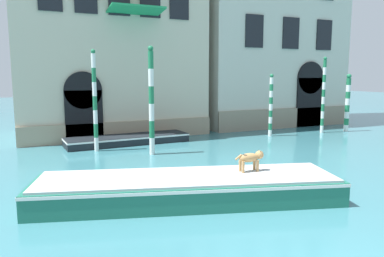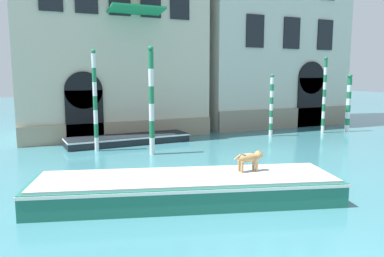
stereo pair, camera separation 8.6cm
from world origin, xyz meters
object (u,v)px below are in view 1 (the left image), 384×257
(boat_moored_near_palazzo, at_px, (128,139))
(mooring_pole_1, at_px, (95,101))
(mooring_pole_3, at_px, (151,101))
(boat_foreground, at_px, (188,188))
(dog_on_deck, at_px, (251,158))
(mooring_pole_0, at_px, (347,103))
(mooring_pole_4, at_px, (271,105))
(mooring_pole_2, at_px, (323,95))

(boat_moored_near_palazzo, bearing_deg, mooring_pole_1, -149.31)
(mooring_pole_1, relative_size, mooring_pole_3, 0.98)
(boat_foreground, bearing_deg, dog_on_deck, 7.75)
(boat_moored_near_palazzo, bearing_deg, mooring_pole_0, -9.40)
(mooring_pole_1, height_order, mooring_pole_4, mooring_pole_1)
(mooring_pole_3, bearing_deg, mooring_pole_0, 6.05)
(mooring_pole_4, bearing_deg, dog_on_deck, -129.28)
(mooring_pole_2, distance_m, mooring_pole_4, 3.67)
(mooring_pole_3, bearing_deg, mooring_pole_4, 13.69)
(boat_moored_near_palazzo, height_order, mooring_pole_3, mooring_pole_3)
(boat_moored_near_palazzo, xyz_separation_m, mooring_pole_2, (11.61, -1.30, 2.05))
(boat_foreground, bearing_deg, mooring_pole_0, 45.45)
(dog_on_deck, bearing_deg, mooring_pole_2, 42.17)
(dog_on_deck, xyz_separation_m, mooring_pole_1, (-2.89, 8.29, 1.20))
(boat_moored_near_palazzo, height_order, mooring_pole_0, mooring_pole_0)
(mooring_pole_0, xyz_separation_m, mooring_pole_3, (-13.01, -1.38, 0.59))
(dog_on_deck, distance_m, mooring_pole_3, 6.70)
(mooring_pole_1, xyz_separation_m, mooring_pole_3, (2.09, -1.76, 0.05))
(mooring_pole_1, bearing_deg, mooring_pole_0, -1.47)
(boat_foreground, relative_size, dog_on_deck, 9.53)
(dog_on_deck, height_order, boat_moored_near_palazzo, dog_on_deck)
(boat_foreground, relative_size, mooring_pole_4, 2.46)
(mooring_pole_2, distance_m, mooring_pole_3, 11.42)
(mooring_pole_0, bearing_deg, mooring_pole_2, 171.13)
(mooring_pole_1, distance_m, mooring_pole_2, 13.39)
(dog_on_deck, height_order, mooring_pole_4, mooring_pole_4)
(mooring_pole_0, relative_size, mooring_pole_4, 1.00)
(boat_foreground, distance_m, mooring_pole_0, 16.05)
(mooring_pole_0, relative_size, mooring_pole_1, 0.77)
(boat_moored_near_palazzo, distance_m, mooring_pole_4, 8.20)
(mooring_pole_2, bearing_deg, mooring_pole_3, -171.73)
(dog_on_deck, xyz_separation_m, mooring_pole_0, (12.20, 7.91, 0.67))
(mooring_pole_3, relative_size, mooring_pole_4, 1.34)
(mooring_pole_2, height_order, mooring_pole_3, mooring_pole_3)
(mooring_pole_3, bearing_deg, boat_foreground, -99.66)
(boat_foreground, distance_m, mooring_pole_1, 8.28)
(mooring_pole_0, distance_m, mooring_pole_1, 15.11)
(mooring_pole_0, xyz_separation_m, mooring_pole_2, (-1.70, 0.27, 0.49))
(dog_on_deck, bearing_deg, mooring_pole_1, 113.52)
(mooring_pole_0, height_order, mooring_pole_4, mooring_pole_0)
(boat_moored_near_palazzo, relative_size, mooring_pole_0, 1.77)
(dog_on_deck, bearing_deg, mooring_pole_3, 101.32)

